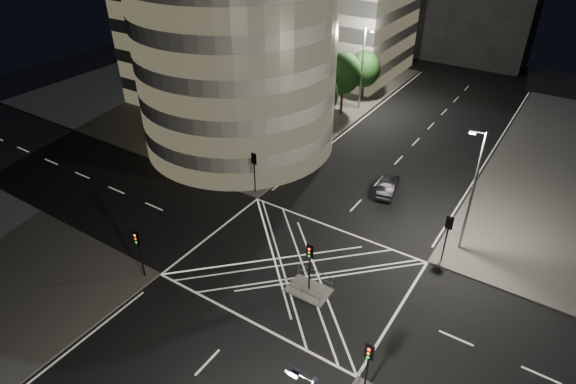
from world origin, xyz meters
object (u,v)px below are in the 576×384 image
Objects in this scene: traffic_signal_fl at (254,165)px; street_lamp_right_far at (472,189)px; central_island at (309,290)px; traffic_signal_fr at (448,230)px; traffic_signal_nl at (139,246)px; street_lamp_left_far at (363,66)px; sedan at (388,186)px; traffic_signal_island at (310,259)px; traffic_signal_nr at (368,360)px; street_lamp_left_near at (280,117)px.

traffic_signal_fl is 0.40× the size of street_lamp_right_far.
central_island is 0.30× the size of street_lamp_right_far.
traffic_signal_nl is at bearing -142.31° from traffic_signal_fr.
central_island is 33.95m from street_lamp_left_far.
traffic_signal_fl is at bearing -88.43° from street_lamp_left_far.
traffic_signal_nl is (0.00, -13.60, 0.00)m from traffic_signal_fl.
sedan is at bearing 33.07° from traffic_signal_fl.
traffic_signal_island is 13.13m from street_lamp_right_far.
traffic_signal_nr is at bearing 0.00° from traffic_signal_nl.
traffic_signal_fr is 1.00× the size of traffic_signal_nr.
traffic_signal_fr is at bearing -51.83° from street_lamp_left_far.
sedan is (-7.94, 4.51, -4.83)m from street_lamp_right_far.
traffic_signal_nr is at bearing -63.64° from street_lamp_left_far.
street_lamp_left_far is (-18.24, 36.80, 2.63)m from traffic_signal_nr.
street_lamp_left_near is at bearing 96.97° from traffic_signal_fl.
traffic_signal_fl is 22.24m from traffic_signal_nr.
traffic_signal_island is (0.00, 0.00, 2.84)m from central_island.
street_lamp_left_near is 19.11m from street_lamp_right_far.
street_lamp_right_far is at bearing 40.91° from traffic_signal_nl.
traffic_signal_fr is 13.60m from traffic_signal_nr.
traffic_signal_island is 0.40× the size of street_lamp_right_far.
traffic_signal_fr and traffic_signal_island have the same top height.
traffic_signal_fl is 23.36m from street_lamp_left_far.
central_island is 0.75× the size of traffic_signal_nr.
traffic_signal_island is (-6.80, 5.30, 0.00)m from traffic_signal_nr.
traffic_signal_nl is 12.03m from traffic_signal_island.
street_lamp_left_near is (-18.24, 18.80, 2.63)m from traffic_signal_nr.
street_lamp_right_far is (7.44, 10.50, 2.63)m from traffic_signal_island.
traffic_signal_fr is at bearing 90.00° from traffic_signal_nr.
traffic_signal_island is (10.80, 5.30, 0.00)m from traffic_signal_nl.
traffic_signal_nl is at bearing -153.86° from traffic_signal_island.
street_lamp_left_near and street_lamp_right_far have the same top height.
street_lamp_right_far reaches higher than central_island.
sedan is at bearing -56.45° from street_lamp_left_far.
street_lamp_left_near is (-11.44, 13.50, 2.63)m from traffic_signal_island.
street_lamp_left_far reaches higher than traffic_signal_nr.
sedan is at bearing 109.77° from traffic_signal_nr.
street_lamp_left_near is (-18.24, 5.20, 2.63)m from traffic_signal_fr.
traffic_signal_fr is (17.60, 13.60, 0.00)m from traffic_signal_nl.
street_lamp_left_far is at bearing 90.99° from traffic_signal_nl.
traffic_signal_island is (-6.80, -8.30, 0.00)m from traffic_signal_fr.
traffic_signal_fr is (6.80, 8.30, 2.84)m from central_island.
traffic_signal_fl is 18.55m from street_lamp_right_far.
traffic_signal_fl is 0.40× the size of street_lamp_left_far.
traffic_signal_island is 0.40× the size of street_lamp_left_far.
central_island is at bearing -49.73° from street_lamp_left_near.
traffic_signal_island is 0.93× the size of sedan.
central_island is at bearing -129.33° from traffic_signal_fr.
traffic_signal_island is at bearing 79.97° from sedan.
street_lamp_left_far reaches higher than traffic_signal_fl.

